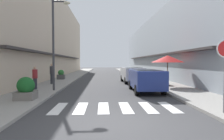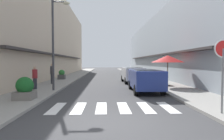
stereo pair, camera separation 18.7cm
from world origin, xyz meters
TOP-DOWN VIEW (x-y plane):
  - ground_plane at (0.00, 19.45)m, footprint 106.96×106.96m
  - sidewalk_left at (-4.74, 19.45)m, footprint 2.77×68.07m
  - sidewalk_right at (4.74, 19.45)m, footprint 2.77×68.07m
  - building_row_left at (-8.62, 20.88)m, footprint 5.50×45.76m
  - building_row_right at (8.62, 20.88)m, footprint 5.50×45.76m
  - crosswalk at (-0.00, 2.42)m, footprint 5.20×2.20m
  - parked_car_near at (2.30, 6.90)m, footprint 1.86×4.32m
  - parked_car_mid at (2.30, 12.96)m, footprint 1.91×4.06m
  - round_street_sign at (3.87, 0.90)m, footprint 0.65×0.07m
  - street_lamp at (-3.53, 7.13)m, footprint 1.19×0.28m
  - cafe_umbrella at (4.56, 9.31)m, footprint 2.53×2.53m
  - planter_corner at (-4.29, 3.92)m, footprint 0.92×0.92m
  - planter_midblock at (4.27, 10.34)m, footprint 0.94×0.94m
  - planter_far at (-5.04, 15.84)m, footprint 0.76×0.76m
  - pedestrian_walking_near at (-5.08, 7.65)m, footprint 0.34×0.34m
  - pedestrian_walking_far at (-4.81, 11.07)m, footprint 0.34×0.34m

SIDE VIEW (x-z plane):
  - ground_plane at x=0.00m, z-range 0.00..0.00m
  - crosswalk at x=0.00m, z-range 0.00..0.01m
  - sidewalk_left at x=-4.74m, z-range 0.00..0.12m
  - sidewalk_right at x=4.74m, z-range 0.00..0.12m
  - planter_far at x=-5.04m, z-range 0.08..1.11m
  - planter_corner at x=-4.29m, z-range 0.08..1.19m
  - planter_midblock at x=4.27m, z-range 0.10..1.26m
  - parked_car_mid at x=2.30m, z-range 0.19..1.66m
  - parked_car_near at x=2.30m, z-range 0.19..1.66m
  - pedestrian_walking_near at x=-5.08m, z-range 0.15..1.71m
  - pedestrian_walking_far at x=-4.81m, z-range 0.17..1.91m
  - round_street_sign at x=3.87m, z-range 0.82..3.46m
  - cafe_umbrella at x=4.56m, z-range 1.02..3.39m
  - street_lamp at x=-3.53m, z-range 0.73..6.65m
  - building_row_right at x=8.62m, z-range 0.00..8.13m
  - building_row_left at x=-8.62m, z-range 0.00..11.22m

